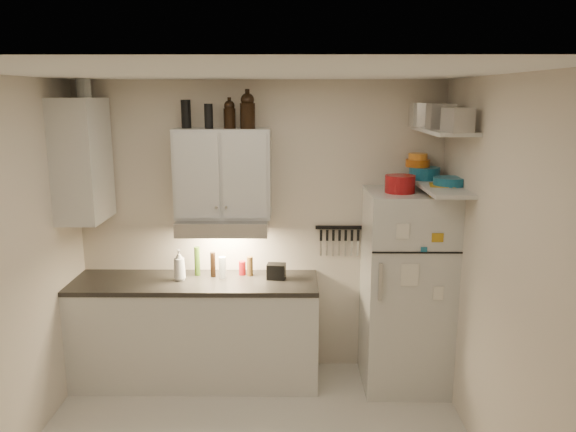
{
  "coord_description": "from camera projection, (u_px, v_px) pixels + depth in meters",
  "views": [
    {
      "loc": [
        0.28,
        -3.36,
        2.47
      ],
      "look_at": [
        0.25,
        0.9,
        1.55
      ],
      "focal_mm": 35.0,
      "sensor_mm": 36.0,
      "label": 1
    }
  ],
  "objects": [
    {
      "name": "soap_bottle",
      "position": [
        179.0,
        263.0,
        4.77
      ],
      "size": [
        0.15,
        0.15,
        0.3
      ],
      "primitive_type": "imported",
      "rotation": [
        0.0,
        0.0,
        0.42
      ],
      "color": "silver",
      "rests_on": "countertop"
    },
    {
      "name": "vinegar_bottle",
      "position": [
        213.0,
        265.0,
        4.87
      ],
      "size": [
        0.06,
        0.06,
        0.22
      ],
      "primitive_type": "cylinder",
      "rotation": [
        0.0,
        0.0,
        0.37
      ],
      "color": "black",
      "rests_on": "countertop"
    },
    {
      "name": "upper_cabinet",
      "position": [
        223.0,
        173.0,
        4.73
      ],
      "size": [
        0.8,
        0.33,
        0.75
      ],
      "primitive_type": "cube",
      "color": "silver",
      "rests_on": "back_wall"
    },
    {
      "name": "shelf_hi",
      "position": [
        443.0,
        131.0,
        4.34
      ],
      "size": [
        0.3,
        0.95,
        0.03
      ],
      "primitive_type": "cube",
      "color": "silver",
      "rests_on": "right_wall"
    },
    {
      "name": "countertop",
      "position": [
        195.0,
        283.0,
        4.8
      ],
      "size": [
        2.1,
        0.62,
        0.04
      ],
      "primitive_type": "cube",
      "color": "black",
      "rests_on": "base_cabinet"
    },
    {
      "name": "knife_strip",
      "position": [
        339.0,
        227.0,
        4.98
      ],
      "size": [
        0.42,
        0.02,
        0.03
      ],
      "primitive_type": "cube",
      "color": "black",
      "rests_on": "back_wall"
    },
    {
      "name": "oil_bottle",
      "position": [
        197.0,
        261.0,
        4.91
      ],
      "size": [
        0.06,
        0.06,
        0.26
      ],
      "primitive_type": "cylinder",
      "rotation": [
        0.0,
        0.0,
        0.13
      ],
      "color": "#365715",
      "rests_on": "countertop"
    },
    {
      "name": "fridge",
      "position": [
        406.0,
        290.0,
        4.76
      ],
      "size": [
        0.7,
        0.68,
        1.7
      ],
      "primitive_type": "cube",
      "color": "silver",
      "rests_on": "floor"
    },
    {
      "name": "thermos_a",
      "position": [
        209.0,
        116.0,
        4.56
      ],
      "size": [
        0.09,
        0.09,
        0.2
      ],
      "primitive_type": "cylinder",
      "rotation": [
        0.0,
        0.0,
        -0.4
      ],
      "color": "black",
      "rests_on": "upper_cabinet"
    },
    {
      "name": "bowl_orange",
      "position": [
        418.0,
        163.0,
        4.74
      ],
      "size": [
        0.2,
        0.2,
        0.06
      ],
      "primitive_type": "cylinder",
      "color": "#BE5A11",
      "rests_on": "bowl_teal"
    },
    {
      "name": "right_wall",
      "position": [
        503.0,
        285.0,
        3.53
      ],
      "size": [
        0.02,
        3.0,
        2.6
      ],
      "primitive_type": "cube",
      "color": "beige",
      "rests_on": "ground"
    },
    {
      "name": "shelf_lo",
      "position": [
        440.0,
        187.0,
        4.43
      ],
      "size": [
        0.3,
        0.95,
        0.03
      ],
      "primitive_type": "cube",
      "color": "silver",
      "rests_on": "right_wall"
    },
    {
      "name": "thermos_b",
      "position": [
        186.0,
        114.0,
        4.64
      ],
      "size": [
        0.09,
        0.09,
        0.23
      ],
      "primitive_type": "cylinder",
      "rotation": [
        0.0,
        0.0,
        -0.13
      ],
      "color": "black",
      "rests_on": "upper_cabinet"
    },
    {
      "name": "caddy",
      "position": [
        276.0,
        271.0,
        4.82
      ],
      "size": [
        0.17,
        0.13,
        0.13
      ],
      "primitive_type": "cube",
      "rotation": [
        0.0,
        0.0,
        -0.11
      ],
      "color": "black",
      "rests_on": "countertop"
    },
    {
      "name": "growler_a",
      "position": [
        230.0,
        114.0,
        4.61
      ],
      "size": [
        0.1,
        0.1,
        0.23
      ],
      "primitive_type": null,
      "rotation": [
        0.0,
        0.0,
        0.04
      ],
      "color": "black",
      "rests_on": "upper_cabinet"
    },
    {
      "name": "bowl_teal",
      "position": [
        424.0,
        173.0,
        4.72
      ],
      "size": [
        0.25,
        0.25,
        0.1
      ],
      "primitive_type": "cylinder",
      "color": "#175F80",
      "rests_on": "shelf_lo"
    },
    {
      "name": "dutch_oven",
      "position": [
        400.0,
        184.0,
        4.52
      ],
      "size": [
        0.31,
        0.31,
        0.14
      ],
      "primitive_type": "cylinder",
      "rotation": [
        0.0,
        0.0,
        0.32
      ],
      "color": "maroon",
      "rests_on": "fridge"
    },
    {
      "name": "red_jar",
      "position": [
        242.0,
        268.0,
        4.93
      ],
      "size": [
        0.06,
        0.06,
        0.12
      ],
      "primitive_type": "cylinder",
      "rotation": [
        0.0,
        0.0,
        -0.02
      ],
      "color": "maroon",
      "rests_on": "countertop"
    },
    {
      "name": "side_cabinet",
      "position": [
        82.0,
        160.0,
        4.58
      ],
      "size": [
        0.33,
        0.55,
        1.0
      ],
      "primitive_type": "cube",
      "color": "silver",
      "rests_on": "left_wall"
    },
    {
      "name": "spice_jar",
      "position": [
        409.0,
        185.0,
        4.55
      ],
      "size": [
        0.07,
        0.07,
        0.11
      ],
      "primitive_type": "cylinder",
      "rotation": [
        0.0,
        0.0,
        -0.05
      ],
      "color": "silver",
      "rests_on": "fridge"
    },
    {
      "name": "plates",
      "position": [
        450.0,
        181.0,
        4.4
      ],
      "size": [
        0.26,
        0.26,
        0.06
      ],
      "primitive_type": "cylinder",
      "rotation": [
        0.0,
        0.0,
        0.02
      ],
      "color": "#175F80",
      "rests_on": "shelf_lo"
    },
    {
      "name": "pepper_mill",
      "position": [
        250.0,
        266.0,
        4.9
      ],
      "size": [
        0.06,
        0.06,
        0.17
      ],
      "primitive_type": "cylinder",
      "rotation": [
        0.0,
        0.0,
        -0.17
      ],
      "color": "brown",
      "rests_on": "countertop"
    },
    {
      "name": "growler_b",
      "position": [
        248.0,
        110.0,
        4.58
      ],
      "size": [
        0.15,
        0.15,
        0.3
      ],
      "primitive_type": null,
      "rotation": [
        0.0,
        0.0,
        0.26
      ],
      "color": "black",
      "rests_on": "upper_cabinet"
    },
    {
      "name": "back_wall",
      "position": [
        261.0,
        229.0,
        5.01
      ],
      "size": [
        3.2,
        0.02,
        2.6
      ],
      "primitive_type": "cube",
      "color": "beige",
      "rests_on": "ground"
    },
    {
      "name": "side_jar",
      "position": [
        83.0,
        88.0,
        4.55
      ],
      "size": [
        0.15,
        0.15,
        0.16
      ],
      "primitive_type": "cylinder",
      "rotation": [
        0.0,
        0.0,
        0.37
      ],
      "color": "silver",
      "rests_on": "side_cabinet"
    },
    {
      "name": "base_cabinet",
      "position": [
        197.0,
        333.0,
        4.9
      ],
      "size": [
        2.1,
        0.6,
        0.88
      ],
      "primitive_type": "cube",
      "color": "silver",
      "rests_on": "floor"
    },
    {
      "name": "range_hood",
      "position": [
        224.0,
        225.0,
        4.76
      ],
      "size": [
        0.76,
        0.46,
        0.12
      ],
      "primitive_type": "cube",
      "color": "silver",
      "rests_on": "back_wall"
    },
    {
      "name": "tin_a",
      "position": [
        441.0,
        116.0,
        4.29
      ],
      "size": [
        0.19,
        0.17,
        0.19
      ],
      "primitive_type": "cube",
      "rotation": [
        0.0,
        0.0,
        -0.01
      ],
      "color": "#AAAAAD",
      "rests_on": "shelf_hi"
    },
    {
      "name": "ceiling",
      "position": [
        244.0,
        71.0,
        3.26
      ],
      "size": [
        3.2,
        3.0,
        0.02
      ],
      "primitive_type": "cube",
      "color": "white",
      "rests_on": "ground"
    },
    {
      "name": "clear_bottle",
      "position": [
        223.0,
        267.0,
        4.84
      ],
      "size": [
        0.07,
        0.07,
        0.19
      ],
      "primitive_type": "cylinder",
      "rotation": [
        0.0,
        0.0,
        0.13
      ],
      "color": "silver",
      "rests_on": "countertop"
    },
    {
      "name": "book_stack",
      "position": [
        442.0,
        190.0,
        4.42
      ],
      "size": [
        0.23,
        0.27,
        0.08
      ],
      "primitive_type": "cube",
      "rotation": [
        0.0,
        0.0,
        -0.19
      ],
      "color": "#BE8B17",
      "rests_on": "fridge"
    },
    {
      "name": "bowl_yellow",
      "position": [
        418.0,
        156.0,
        4.73
      ],
      "size": [
        0.16,
        0.16,
        0.05
      ],
      "primitive_type": "cylinder",
      "color": "orange",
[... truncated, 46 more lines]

